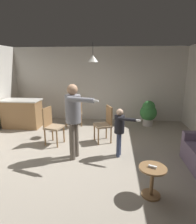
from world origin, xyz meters
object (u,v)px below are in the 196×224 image
at_px(side_table_by_couch, 152,178).
at_px(person_child, 120,127).
at_px(potted_plant_corner, 148,112).
at_px(person_adult, 74,114).
at_px(dining_chair_by_counter, 105,123).
at_px(dining_chair_centre_back, 52,124).
at_px(spare_remote_on_table, 153,167).
at_px(dining_chair_near_wall, 75,112).
at_px(kitchen_counter, 22,113).

distance_m(side_table_by_couch, person_child, 1.48).
height_order(side_table_by_couch, potted_plant_corner, potted_plant_corner).
relative_size(person_adult, dining_chair_by_counter, 1.69).
xyz_separation_m(person_child, potted_plant_corner, (1.03, 2.36, -0.22)).
distance_m(person_adult, dining_chair_centre_back, 1.18).
xyz_separation_m(person_child, spare_remote_on_table, (0.49, -1.35, -0.17)).
xyz_separation_m(dining_chair_near_wall, dining_chair_centre_back, (-0.34, -1.38, 0.00)).
bearing_deg(spare_remote_on_table, potted_plant_corner, 81.76).
distance_m(person_adult, potted_plant_corner, 3.31).
xyz_separation_m(dining_chair_centre_back, potted_plant_corner, (2.82, 1.81, -0.06)).
distance_m(dining_chair_near_wall, potted_plant_corner, 2.51).
height_order(kitchen_counter, dining_chair_near_wall, dining_chair_near_wall).
bearing_deg(dining_chair_near_wall, potted_plant_corner, -47.76).
bearing_deg(person_adult, potted_plant_corner, 157.33).
xyz_separation_m(side_table_by_couch, dining_chair_centre_back, (-2.29, 1.89, 0.22)).
bearing_deg(person_adult, dining_chair_near_wall, -152.25).
relative_size(side_table_by_couch, dining_chair_by_counter, 0.52).
bearing_deg(person_adult, kitchen_counter, -115.40).
bearing_deg(person_adult, side_table_by_couch, 68.68).
relative_size(dining_chair_near_wall, dining_chair_centre_back, 1.00).
distance_m(person_adult, person_child, 1.08).
distance_m(potted_plant_corner, spare_remote_on_table, 3.75).
relative_size(kitchen_counter, dining_chair_centre_back, 1.26).
relative_size(person_adult, potted_plant_corner, 1.92).
height_order(kitchen_counter, person_child, person_child).
bearing_deg(person_child, kitchen_counter, -104.16).
xyz_separation_m(kitchen_counter, person_adult, (2.23, -1.97, 0.57)).
height_order(person_adult, dining_chair_near_wall, person_adult).
xyz_separation_m(side_table_by_couch, person_adult, (-1.51, 1.16, 0.72)).
distance_m(dining_chair_by_counter, dining_chair_near_wall, 1.53).
bearing_deg(kitchen_counter, potted_plant_corner, 7.66).
xyz_separation_m(kitchen_counter, potted_plant_corner, (4.27, 0.57, 0.01)).
bearing_deg(person_child, potted_plant_corner, 171.11).
xyz_separation_m(kitchen_counter, dining_chair_near_wall, (1.79, 0.14, 0.07)).
xyz_separation_m(kitchen_counter, person_child, (3.24, -1.78, 0.23)).
height_order(person_adult, person_child, person_adult).
distance_m(person_adult, spare_remote_on_table, 1.97).
relative_size(side_table_by_couch, spare_remote_on_table, 4.00).
xyz_separation_m(kitchen_counter, side_table_by_couch, (3.74, -3.12, -0.15)).
bearing_deg(kitchen_counter, dining_chair_by_counter, -18.47).
xyz_separation_m(dining_chair_centre_back, spare_remote_on_table, (2.28, -1.90, -0.01)).
distance_m(dining_chair_by_counter, dining_chair_centre_back, 1.44).
xyz_separation_m(person_child, dining_chair_by_counter, (-0.38, 0.83, -0.16)).
relative_size(kitchen_counter, side_table_by_couch, 2.42).
relative_size(side_table_by_couch, person_adult, 0.31).
xyz_separation_m(potted_plant_corner, spare_remote_on_table, (-0.54, -3.71, 0.05)).
xyz_separation_m(person_adult, dining_chair_centre_back, (-0.78, 0.73, -0.51)).
bearing_deg(dining_chair_centre_back, person_child, 86.70).
distance_m(person_child, spare_remote_on_table, 1.45).
distance_m(dining_chair_near_wall, dining_chair_centre_back, 1.42).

